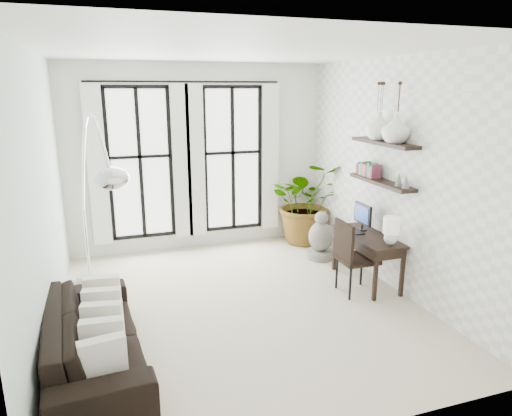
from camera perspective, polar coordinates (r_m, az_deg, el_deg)
name	(u,v)px	position (r m, az deg, el deg)	size (l,w,h in m)	color
floor	(240,305)	(6.17, -1.97, -12.00)	(5.00, 5.00, 0.00)	beige
ceiling	(238,50)	(5.53, -2.28, 19.13)	(5.00, 5.00, 0.00)	white
wall_left	(40,200)	(5.47, -25.38, 0.87)	(5.00, 5.00, 0.00)	silver
wall_right	(395,176)	(6.61, 16.99, 3.85)	(5.00, 5.00, 0.00)	white
wall_back	(199,158)	(8.03, -7.16, 6.21)	(4.50, 4.50, 0.00)	white
windows	(188,162)	(7.93, -8.47, 5.77)	(3.26, 0.13, 2.65)	white
wall_shelves	(381,166)	(6.64, 15.32, 5.13)	(0.25, 1.30, 0.60)	black
sofa	(94,338)	(5.06, -19.64, -15.06)	(2.28, 0.89, 0.67)	black
throw_pillows	(103,322)	(4.98, -18.63, -13.31)	(0.40, 1.52, 0.40)	silver
plant	(307,202)	(8.39, 6.40, 0.79)	(1.38, 1.19, 1.53)	#2D7228
desk	(369,239)	(6.72, 13.99, -3.75)	(0.52, 1.24, 1.13)	black
desk_chair	(351,253)	(6.40, 11.82, -5.52)	(0.50, 0.50, 1.04)	black
arc_lamp	(91,160)	(5.66, -19.89, 5.66)	(0.76, 2.62, 2.52)	silver
buddha	(321,239)	(7.70, 8.09, -3.83)	(0.45, 0.45, 0.82)	gray
vase_a	(396,128)	(6.34, 17.09, 9.49)	(0.37, 0.37, 0.38)	white
vase_b	(379,126)	(6.67, 15.10, 9.86)	(0.37, 0.37, 0.38)	white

